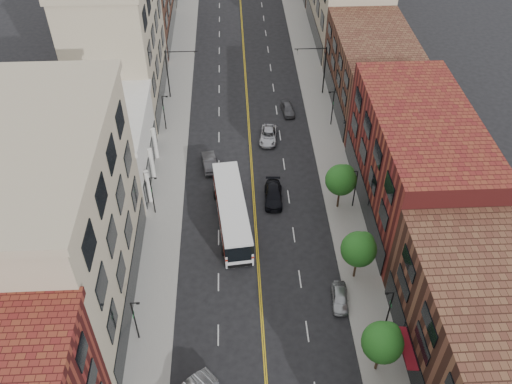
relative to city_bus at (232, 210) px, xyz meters
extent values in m
cube|color=gray|center=(-7.48, 12.97, -1.87)|extent=(4.00, 110.00, 0.15)
cube|color=gray|center=(12.52, 12.97, -1.87)|extent=(4.00, 110.00, 0.15)
cube|color=tan|center=(-14.48, -9.03, 7.05)|extent=(10.00, 22.00, 18.00)
cube|color=silver|center=(-14.48, 8.97, 2.05)|extent=(10.00, 14.00, 8.00)
cube|color=tan|center=(-14.48, 25.97, 7.05)|extent=(10.00, 20.00, 18.00)
cube|color=#522B20|center=(19.52, -22.03, 3.05)|extent=(10.00, 26.00, 10.00)
cube|color=maroon|center=(19.52, 1.97, 4.05)|extent=(10.00, 22.00, 12.00)
cube|color=#522B20|center=(19.52, 22.97, 3.05)|extent=(10.00, 20.00, 10.00)
cylinder|color=black|center=(11.82, -18.03, -0.55)|extent=(0.22, 0.22, 2.50)
sphere|color=#195819|center=(11.82, -18.03, 2.10)|extent=(3.40, 3.40, 3.40)
sphere|color=#195819|center=(12.32, -17.63, 2.61)|extent=(2.04, 2.04, 2.04)
cylinder|color=black|center=(11.82, -8.03, -0.55)|extent=(0.22, 0.22, 2.50)
sphere|color=#195819|center=(11.82, -8.03, 2.10)|extent=(3.40, 3.40, 3.40)
sphere|color=#195819|center=(12.32, -7.63, 2.61)|extent=(2.04, 2.04, 2.04)
cylinder|color=black|center=(11.82, 1.97, -0.55)|extent=(0.22, 0.22, 2.50)
sphere|color=#195819|center=(11.82, 1.97, 2.10)|extent=(3.40, 3.40, 3.40)
sphere|color=#195819|center=(12.32, 2.37, 2.61)|extent=(2.04, 2.04, 2.04)
cylinder|color=black|center=(-8.48, -14.03, 0.70)|extent=(0.14, 0.14, 5.00)
cylinder|color=black|center=(-8.13, -14.03, 3.20)|extent=(0.70, 0.10, 0.10)
cube|color=black|center=(-7.88, -14.03, 3.15)|extent=(0.28, 0.14, 0.14)
cube|color=#19592D|center=(-8.48, -14.03, 1.60)|extent=(0.04, 0.55, 0.35)
cylinder|color=black|center=(-8.48, 1.97, 0.70)|extent=(0.14, 0.14, 5.00)
cylinder|color=black|center=(-8.13, 1.97, 3.20)|extent=(0.70, 0.10, 0.10)
cube|color=black|center=(-7.88, 1.97, 3.15)|extent=(0.28, 0.14, 0.14)
cube|color=#19592D|center=(-8.48, 1.97, 1.60)|extent=(0.04, 0.55, 0.35)
cylinder|color=black|center=(-8.48, 17.97, 0.70)|extent=(0.14, 0.14, 5.00)
cylinder|color=black|center=(-8.13, 17.97, 3.20)|extent=(0.70, 0.10, 0.10)
cube|color=black|center=(-7.88, 17.97, 3.15)|extent=(0.28, 0.14, 0.14)
cube|color=#19592D|center=(-8.48, 17.97, 1.60)|extent=(0.04, 0.55, 0.35)
cylinder|color=black|center=(13.52, -14.03, 0.70)|extent=(0.14, 0.14, 5.00)
cylinder|color=black|center=(13.17, -14.03, 3.20)|extent=(0.70, 0.10, 0.10)
cube|color=black|center=(12.92, -14.03, 3.15)|extent=(0.28, 0.14, 0.14)
cube|color=#19592D|center=(13.52, -14.03, 1.60)|extent=(0.04, 0.55, 0.35)
cylinder|color=black|center=(13.52, 1.97, 0.70)|extent=(0.14, 0.14, 5.00)
cylinder|color=black|center=(13.17, 1.97, 3.20)|extent=(0.70, 0.10, 0.10)
cube|color=black|center=(12.92, 1.97, 3.15)|extent=(0.28, 0.14, 0.14)
cube|color=#19592D|center=(13.52, 1.97, 1.60)|extent=(0.04, 0.55, 0.35)
cylinder|color=black|center=(13.52, 17.97, 0.70)|extent=(0.14, 0.14, 5.00)
cylinder|color=black|center=(13.17, 17.97, 3.20)|extent=(0.70, 0.10, 0.10)
cube|color=black|center=(12.92, 17.97, 3.15)|extent=(0.28, 0.14, 0.14)
cube|color=#19592D|center=(13.52, 17.97, 1.60)|extent=(0.04, 0.55, 0.35)
cylinder|color=black|center=(-8.48, 25.97, 1.80)|extent=(0.18, 0.18, 7.20)
cylinder|color=black|center=(-6.28, 25.97, 5.20)|extent=(4.40, 0.12, 0.12)
imported|color=black|center=(-4.48, 25.97, 4.80)|extent=(0.15, 0.18, 0.90)
cylinder|color=black|center=(13.52, 25.97, 1.80)|extent=(0.18, 0.18, 7.20)
cylinder|color=black|center=(11.32, 25.97, 5.20)|extent=(4.40, 0.12, 0.12)
imported|color=black|center=(9.52, 25.97, 4.80)|extent=(0.15, 0.18, 0.90)
cube|color=silver|center=(0.00, 0.01, -0.16)|extent=(4.13, 13.19, 3.14)
cube|color=black|center=(0.00, 0.01, 0.59)|extent=(4.18, 13.24, 1.14)
cube|color=#9F1A0B|center=(0.00, 0.01, -0.49)|extent=(4.18, 13.24, 0.24)
cube|color=black|center=(0.67, -6.46, 0.11)|extent=(2.37, 0.30, 1.73)
cylinder|color=black|center=(-0.98, -4.44, -1.43)|extent=(0.41, 1.06, 1.04)
cylinder|color=black|center=(1.86, -4.15, -1.43)|extent=(0.41, 1.06, 1.04)
cylinder|color=black|center=(-1.87, 4.16, -1.43)|extent=(0.41, 1.06, 1.04)
cylinder|color=black|center=(0.97, 4.46, -1.43)|extent=(0.41, 1.06, 1.04)
imported|color=#A3A7AB|center=(9.92, -10.95, -1.31)|extent=(1.88, 3.87, 1.27)
imported|color=#46464B|center=(-2.58, 9.89, -1.21)|extent=(2.14, 4.62, 1.47)
imported|color=black|center=(4.73, 3.60, -1.24)|extent=(2.23, 4.99, 1.42)
imported|color=#B7B8BF|center=(4.94, 15.13, -1.30)|extent=(2.79, 4.93, 1.30)
imported|color=#4D4D52|center=(8.02, 21.22, -1.30)|extent=(1.90, 3.92, 1.29)
camera|label=1|loc=(0.55, -41.67, 39.84)|focal=38.00mm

